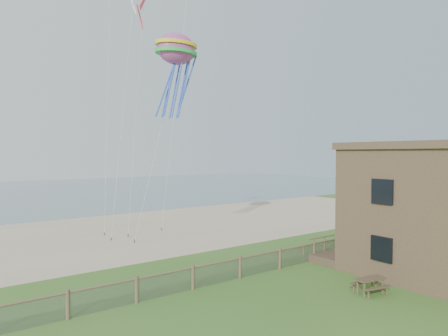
{
  "coord_description": "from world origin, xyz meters",
  "views": [
    {
      "loc": [
        -13.43,
        -10.66,
        6.74
      ],
      "look_at": [
        0.41,
        8.0,
        5.93
      ],
      "focal_mm": 32.0,
      "sensor_mm": 36.0,
      "label": 1
    }
  ],
  "objects": [
    {
      "name": "octopus_kite",
      "position": [
        1.01,
        14.53,
        12.57
      ],
      "size": [
        3.68,
        2.99,
        6.63
      ],
      "primitive_type": null,
      "rotation": [
        0.0,
        0.0,
        -0.25
      ],
      "color": "orange"
    },
    {
      "name": "kite_red",
      "position": [
        -0.89,
        15.9,
        17.16
      ],
      "size": [
        1.81,
        1.63,
        2.13
      ],
      "primitive_type": null,
      "rotation": [
        0.44,
        0.0,
        1.09
      ],
      "color": "#F12A38"
    },
    {
      "name": "chainlink_fence",
      "position": [
        0.0,
        6.0,
        0.55
      ],
      "size": [
        36.2,
        0.2,
        1.25
      ],
      "primitive_type": null,
      "color": "brown",
      "rests_on": "ground"
    },
    {
      "name": "ground",
      "position": [
        0.0,
        0.0,
        0.0
      ],
      "size": [
        160.0,
        160.0,
        0.0
      ],
      "primitive_type": "plane",
      "color": "#335E20",
      "rests_on": "ground"
    },
    {
      "name": "motel_deck",
      "position": [
        13.0,
        5.0,
        0.25
      ],
      "size": [
        15.0,
        2.0,
        0.5
      ],
      "primitive_type": "cube",
      "color": "brown",
      "rests_on": "ground"
    },
    {
      "name": "ocean",
      "position": [
        0.0,
        66.0,
        0.0
      ],
      "size": [
        160.0,
        68.0,
        0.02
      ],
      "primitive_type": "cube",
      "color": "slate",
      "rests_on": "ground"
    },
    {
      "name": "picnic_table",
      "position": [
        3.59,
        0.42,
        0.33
      ],
      "size": [
        1.74,
        1.44,
        0.65
      ],
      "primitive_type": null,
      "rotation": [
        0.0,
        0.0,
        -0.19
      ],
      "color": "brown",
      "rests_on": "ground"
    },
    {
      "name": "sand_beach",
      "position": [
        0.0,
        22.0,
        0.0
      ],
      "size": [
        72.0,
        20.0,
        0.02
      ],
      "primitive_type": "cube",
      "color": "tan",
      "rests_on": "ground"
    }
  ]
}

